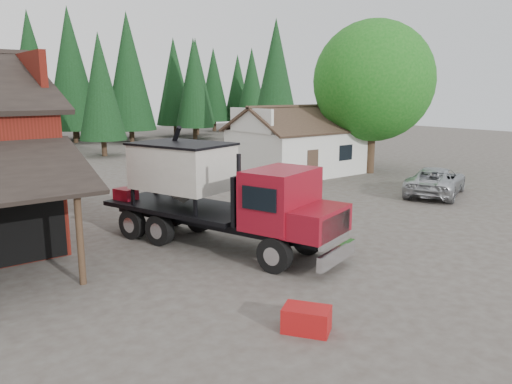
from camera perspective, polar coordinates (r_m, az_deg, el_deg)
ground at (r=16.66m, az=2.08°, el=-8.14°), size 120.00×120.00×0.00m
farmhouse at (r=34.27m, az=4.77°, el=4.93°), size 8.60×6.42×4.65m
deciduous_tree at (r=34.90m, az=13.30°, el=11.76°), size 8.00×8.00×10.20m
near_pine_b at (r=44.97m, az=-17.35°, el=11.42°), size 3.96×3.96×10.40m
near_pine_c at (r=49.76m, az=2.28°, el=13.05°), size 4.84×4.84×12.40m
feed_truck at (r=17.94m, az=-4.47°, el=-0.07°), size 5.28×9.83×4.29m
silver_car at (r=28.81m, az=19.85°, el=1.18°), size 6.03×4.43×1.52m
equip_box at (r=12.23m, az=5.80°, el=-14.28°), size 1.19×1.30×0.60m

